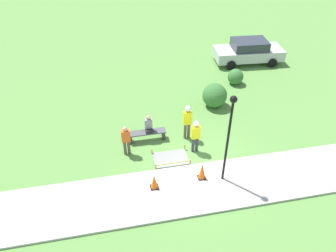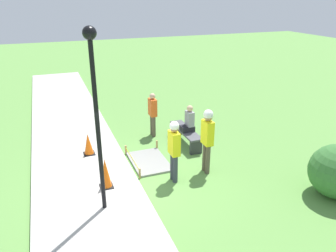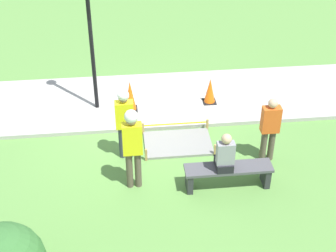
{
  "view_description": "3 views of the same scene",
  "coord_description": "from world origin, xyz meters",
  "px_view_note": "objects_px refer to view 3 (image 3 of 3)",
  "views": [
    {
      "loc": [
        -3.3,
        -10.25,
        10.39
      ],
      "look_at": [
        -0.79,
        2.09,
        0.82
      ],
      "focal_mm": 35.0,
      "sensor_mm": 36.0,
      "label": 1
    },
    {
      "loc": [
        7.54,
        -1.99,
        4.82
      ],
      "look_at": [
        -1.4,
        1.42,
        0.92
      ],
      "focal_mm": 35.0,
      "sensor_mm": 36.0,
      "label": 2
    },
    {
      "loc": [
        0.33,
        10.37,
        7.24
      ],
      "look_at": [
        -0.64,
        1.33,
        1.03
      ],
      "focal_mm": 55.0,
      "sensor_mm": 36.0,
      "label": 3
    }
  ],
  "objects_px": {
    "park_bench": "(228,173)",
    "worker_supervisor": "(132,142)",
    "worker_assistant": "(125,118)",
    "lamppost_near": "(88,8)",
    "bystander_in_orange_shirt": "(270,127)",
    "traffic_cone_near_patch": "(210,91)",
    "person_seated_on_bench": "(225,155)",
    "traffic_cone_far_patch": "(130,96)"
  },
  "relations": [
    {
      "from": "traffic_cone_far_patch",
      "to": "person_seated_on_bench",
      "type": "relative_size",
      "value": 0.92
    },
    {
      "from": "person_seated_on_bench",
      "to": "traffic_cone_far_patch",
      "type": "bearing_deg",
      "value": -60.4
    },
    {
      "from": "person_seated_on_bench",
      "to": "worker_assistant",
      "type": "height_order",
      "value": "worker_assistant"
    },
    {
      "from": "park_bench",
      "to": "worker_supervisor",
      "type": "distance_m",
      "value": 2.13
    },
    {
      "from": "worker_supervisor",
      "to": "lamppost_near",
      "type": "distance_m",
      "value": 3.59
    },
    {
      "from": "traffic_cone_near_patch",
      "to": "worker_assistant",
      "type": "height_order",
      "value": "worker_assistant"
    },
    {
      "from": "traffic_cone_far_patch",
      "to": "worker_assistant",
      "type": "bearing_deg",
      "value": 84.15
    },
    {
      "from": "traffic_cone_near_patch",
      "to": "lamppost_near",
      "type": "bearing_deg",
      "value": -1.33
    },
    {
      "from": "park_bench",
      "to": "person_seated_on_bench",
      "type": "height_order",
      "value": "person_seated_on_bench"
    },
    {
      "from": "traffic_cone_near_patch",
      "to": "park_bench",
      "type": "distance_m",
      "value": 3.25
    },
    {
      "from": "traffic_cone_near_patch",
      "to": "person_seated_on_bench",
      "type": "distance_m",
      "value": 3.34
    },
    {
      "from": "worker_supervisor",
      "to": "lamppost_near",
      "type": "xyz_separation_m",
      "value": [
        0.8,
        -3.09,
        1.64
      ]
    },
    {
      "from": "person_seated_on_bench",
      "to": "bystander_in_orange_shirt",
      "type": "bearing_deg",
      "value": -143.24
    },
    {
      "from": "traffic_cone_far_patch",
      "to": "park_bench",
      "type": "bearing_deg",
      "value": 121.5
    },
    {
      "from": "traffic_cone_far_patch",
      "to": "person_seated_on_bench",
      "type": "bearing_deg",
      "value": 119.6
    },
    {
      "from": "traffic_cone_near_patch",
      "to": "park_bench",
      "type": "height_order",
      "value": "traffic_cone_near_patch"
    },
    {
      "from": "park_bench",
      "to": "bystander_in_orange_shirt",
      "type": "distance_m",
      "value": 1.45
    },
    {
      "from": "park_bench",
      "to": "bystander_in_orange_shirt",
      "type": "height_order",
      "value": "bystander_in_orange_shirt"
    },
    {
      "from": "park_bench",
      "to": "person_seated_on_bench",
      "type": "distance_m",
      "value": 0.52
    },
    {
      "from": "traffic_cone_far_patch",
      "to": "worker_assistant",
      "type": "height_order",
      "value": "worker_assistant"
    },
    {
      "from": "worker_assistant",
      "to": "bystander_in_orange_shirt",
      "type": "height_order",
      "value": "worker_assistant"
    },
    {
      "from": "bystander_in_orange_shirt",
      "to": "worker_supervisor",
      "type": "bearing_deg",
      "value": 11.28
    },
    {
      "from": "park_bench",
      "to": "bystander_in_orange_shirt",
      "type": "xyz_separation_m",
      "value": [
        -1.06,
        -0.83,
        0.53
      ]
    },
    {
      "from": "worker_assistant",
      "to": "person_seated_on_bench",
      "type": "bearing_deg",
      "value": 146.3
    },
    {
      "from": "park_bench",
      "to": "worker_assistant",
      "type": "bearing_deg",
      "value": -31.29
    },
    {
      "from": "lamppost_near",
      "to": "worker_supervisor",
      "type": "bearing_deg",
      "value": 104.53
    },
    {
      "from": "worker_supervisor",
      "to": "traffic_cone_far_patch",
      "type": "bearing_deg",
      "value": -91.25
    },
    {
      "from": "bystander_in_orange_shirt",
      "to": "lamppost_near",
      "type": "bearing_deg",
      "value": -33.03
    },
    {
      "from": "traffic_cone_near_patch",
      "to": "person_seated_on_bench",
      "type": "relative_size",
      "value": 0.78
    },
    {
      "from": "park_bench",
      "to": "traffic_cone_near_patch",
      "type": "bearing_deg",
      "value": -93.19
    },
    {
      "from": "traffic_cone_near_patch",
      "to": "lamppost_near",
      "type": "xyz_separation_m",
      "value": [
        2.95,
        -0.07,
        2.35
      ]
    },
    {
      "from": "park_bench",
      "to": "worker_supervisor",
      "type": "xyz_separation_m",
      "value": [
        1.96,
        -0.22,
        0.79
      ]
    },
    {
      "from": "lamppost_near",
      "to": "worker_assistant",
      "type": "bearing_deg",
      "value": 108.3
    },
    {
      "from": "traffic_cone_far_patch",
      "to": "person_seated_on_bench",
      "type": "xyz_separation_m",
      "value": [
        -1.79,
        3.15,
        0.36
      ]
    },
    {
      "from": "worker_assistant",
      "to": "lamppost_near",
      "type": "bearing_deg",
      "value": -71.7
    },
    {
      "from": "bystander_in_orange_shirt",
      "to": "worker_assistant",
      "type": "bearing_deg",
      "value": -8.0
    },
    {
      "from": "traffic_cone_near_patch",
      "to": "park_bench",
      "type": "xyz_separation_m",
      "value": [
        0.18,
        3.25,
        -0.08
      ]
    },
    {
      "from": "bystander_in_orange_shirt",
      "to": "lamppost_near",
      "type": "height_order",
      "value": "lamppost_near"
    },
    {
      "from": "person_seated_on_bench",
      "to": "worker_supervisor",
      "type": "xyz_separation_m",
      "value": [
        1.85,
        -0.27,
        0.29
      ]
    },
    {
      "from": "worker_assistant",
      "to": "lamppost_near",
      "type": "distance_m",
      "value": 2.78
    },
    {
      "from": "traffic_cone_near_patch",
      "to": "worker_supervisor",
      "type": "relative_size",
      "value": 0.36
    },
    {
      "from": "worker_supervisor",
      "to": "worker_assistant",
      "type": "xyz_separation_m",
      "value": [
        0.13,
        -1.05,
        -0.11
      ]
    }
  ]
}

